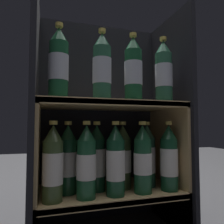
% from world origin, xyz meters
% --- Properties ---
extents(fridge_back_wall, '(0.62, 0.02, 0.95)m').
position_xyz_m(fridge_back_wall, '(0.00, 0.33, 0.47)').
color(fridge_back_wall, black).
rests_on(fridge_back_wall, ground_plane).
extents(fridge_side_left, '(0.02, 0.36, 0.95)m').
position_xyz_m(fridge_side_left, '(-0.30, 0.16, 0.47)').
color(fridge_side_left, black).
rests_on(fridge_side_left, ground_plane).
extents(fridge_side_right, '(0.02, 0.36, 0.95)m').
position_xyz_m(fridge_side_right, '(0.30, 0.16, 0.47)').
color(fridge_side_right, black).
rests_on(fridge_side_right, ground_plane).
extents(shelf_lower, '(0.58, 0.32, 0.18)m').
position_xyz_m(shelf_lower, '(0.00, 0.15, 0.15)').
color(shelf_lower, tan).
rests_on(shelf_lower, ground_plane).
extents(shelf_upper, '(0.58, 0.32, 0.54)m').
position_xyz_m(shelf_upper, '(0.00, 0.15, 0.39)').
color(shelf_upper, tan).
rests_on(shelf_upper, ground_plane).
extents(bottle_upper_front_0, '(0.07, 0.07, 0.28)m').
position_xyz_m(bottle_upper_front_0, '(-0.22, 0.07, 0.66)').
color(bottle_upper_front_0, '#194C2D').
rests_on(bottle_upper_front_0, shelf_upper).
extents(bottle_upper_front_1, '(0.07, 0.07, 0.28)m').
position_xyz_m(bottle_upper_front_1, '(-0.05, 0.07, 0.66)').
color(bottle_upper_front_1, '#285B42').
rests_on(bottle_upper_front_1, shelf_upper).
extents(bottle_upper_front_2, '(0.07, 0.07, 0.28)m').
position_xyz_m(bottle_upper_front_2, '(0.08, 0.07, 0.66)').
color(bottle_upper_front_2, '#194C2D').
rests_on(bottle_upper_front_2, shelf_upper).
extents(bottle_upper_front_3, '(0.07, 0.07, 0.28)m').
position_xyz_m(bottle_upper_front_3, '(0.21, 0.07, 0.66)').
color(bottle_upper_front_3, '#285B42').
rests_on(bottle_upper_front_3, shelf_upper).
extents(bottle_lower_front_0, '(0.07, 0.07, 0.28)m').
position_xyz_m(bottle_lower_front_0, '(-0.23, 0.07, 0.31)').
color(bottle_lower_front_0, '#384C28').
rests_on(bottle_lower_front_0, shelf_lower).
extents(bottle_lower_front_1, '(0.07, 0.07, 0.28)m').
position_xyz_m(bottle_lower_front_1, '(-0.11, 0.07, 0.31)').
color(bottle_lower_front_1, '#194C2D').
rests_on(bottle_lower_front_1, shelf_lower).
extents(bottle_lower_front_2, '(0.07, 0.07, 0.28)m').
position_xyz_m(bottle_lower_front_2, '(0.00, 0.07, 0.30)').
color(bottle_lower_front_2, '#144228').
rests_on(bottle_lower_front_2, shelf_lower).
extents(bottle_lower_front_3, '(0.07, 0.07, 0.28)m').
position_xyz_m(bottle_lower_front_3, '(0.11, 0.07, 0.31)').
color(bottle_lower_front_3, '#194C2D').
rests_on(bottle_lower_front_3, shelf_lower).
extents(bottle_lower_front_4, '(0.07, 0.07, 0.28)m').
position_xyz_m(bottle_lower_front_4, '(0.23, 0.07, 0.31)').
color(bottle_lower_front_4, '#144228').
rests_on(bottle_lower_front_4, shelf_lower).
extents(bottle_lower_back_0, '(0.07, 0.07, 0.28)m').
position_xyz_m(bottle_lower_back_0, '(-0.17, 0.15, 0.31)').
color(bottle_lower_back_0, '#194C2D').
rests_on(bottle_lower_back_0, shelf_lower).
extents(bottle_lower_back_1, '(0.07, 0.07, 0.28)m').
position_xyz_m(bottle_lower_back_1, '(-0.05, 0.15, 0.31)').
color(bottle_lower_back_1, '#144228').
rests_on(bottle_lower_back_1, shelf_lower).
extents(bottle_lower_back_2, '(0.07, 0.07, 0.28)m').
position_xyz_m(bottle_lower_back_2, '(0.06, 0.15, 0.31)').
color(bottle_lower_back_2, '#384C28').
rests_on(bottle_lower_back_2, shelf_lower).
extents(bottle_lower_back_3, '(0.07, 0.07, 0.28)m').
position_xyz_m(bottle_lower_back_3, '(0.17, 0.15, 0.31)').
color(bottle_lower_back_3, '#285B42').
rests_on(bottle_lower_back_3, shelf_lower).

